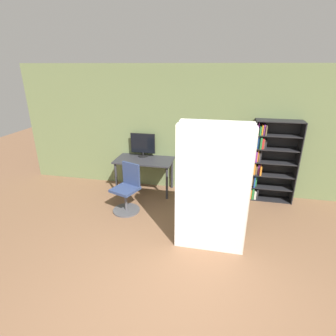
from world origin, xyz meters
name	(u,v)px	position (x,y,z in m)	size (l,w,h in m)	color
ground_plane	(161,306)	(0.00, 0.00, 0.00)	(16.00, 16.00, 0.00)	brown
wall_back	(196,131)	(0.00, 3.27, 1.35)	(8.00, 0.06, 2.70)	#6B7A4C
desk	(144,164)	(-1.06, 2.90, 0.65)	(1.25, 0.67, 0.75)	#2D2D33
monitor	(143,144)	(-1.15, 3.11, 1.03)	(0.55, 0.22, 0.52)	black
office_chair	(127,192)	(-1.15, 2.02, 0.38)	(0.56, 0.56, 0.94)	#4C4C51
bookshelf	(268,161)	(1.51, 3.10, 0.83)	(0.89, 0.34, 1.68)	black
mattress_near	(212,192)	(0.48, 1.20, 0.97)	(1.05, 0.19, 1.94)	silver
mattress_far	(213,184)	(0.48, 1.47, 0.97)	(1.05, 0.18, 1.94)	silver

